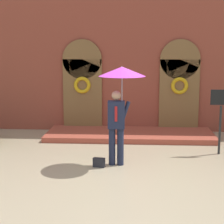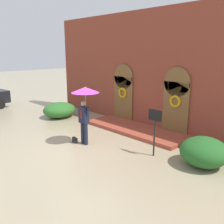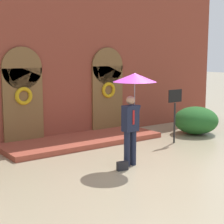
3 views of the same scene
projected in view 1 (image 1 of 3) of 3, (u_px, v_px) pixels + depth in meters
ground_plane at (128, 168)px, 8.78m from camera, size 80.00×80.00×0.00m
building_facade at (131, 51)px, 12.40m from camera, size 14.00×2.30×5.60m
person_with_umbrella at (121, 86)px, 8.70m from camera, size 1.10×1.10×2.36m
handbag at (99, 163)px, 8.85m from camera, size 0.29×0.16×0.22m
sign_post at (221, 111)px, 9.74m from camera, size 0.56×0.06×1.72m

